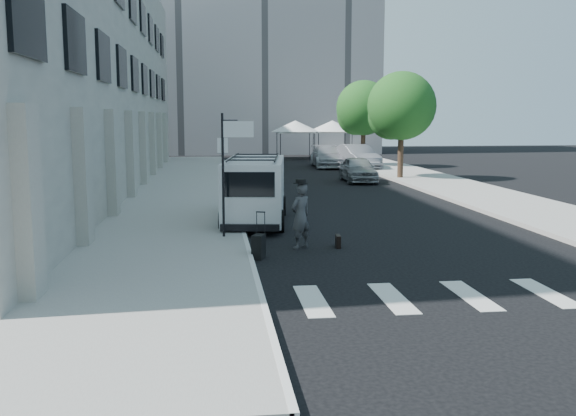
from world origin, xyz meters
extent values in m
plane|color=black|center=(0.00, 0.00, 0.00)|extent=(120.00, 120.00, 0.00)
cube|color=gray|center=(-4.25, 16.00, 0.07)|extent=(4.50, 48.00, 0.15)
cube|color=gray|center=(9.00, 20.00, 0.07)|extent=(4.00, 56.00, 0.15)
cube|color=gray|center=(-11.50, 18.00, 6.00)|extent=(10.00, 44.00, 12.00)
cube|color=slate|center=(2.00, 50.00, 12.50)|extent=(22.00, 12.00, 25.00)
cylinder|color=black|center=(-2.60, 3.20, 1.90)|extent=(0.07, 0.07, 3.50)
cube|color=white|center=(-2.60, 3.22, 2.75)|extent=(0.30, 0.03, 0.42)
cube|color=white|center=(-2.15, 3.20, 3.20)|extent=(0.85, 0.06, 0.45)
cylinder|color=black|center=(7.60, 20.00, 1.40)|extent=(0.32, 0.32, 2.80)
sphere|color=#1D4F19|center=(7.60, 20.00, 4.13)|extent=(3.80, 3.80, 3.80)
sphere|color=#1D4F19|center=(7.20, 20.60, 3.56)|extent=(2.66, 2.66, 2.66)
cylinder|color=black|center=(7.60, 29.00, 1.40)|extent=(0.32, 0.32, 2.80)
sphere|color=#1D4F19|center=(7.60, 29.00, 4.13)|extent=(3.80, 3.80, 3.80)
sphere|color=#1D4F19|center=(7.20, 29.60, 3.56)|extent=(2.66, 2.66, 2.66)
cylinder|color=black|center=(2.60, 36.60, 1.10)|extent=(0.06, 0.06, 2.20)
cylinder|color=black|center=(5.40, 36.60, 1.10)|extent=(0.06, 0.06, 2.20)
cylinder|color=black|center=(2.60, 39.40, 1.10)|extent=(0.06, 0.06, 2.20)
cylinder|color=black|center=(5.40, 39.40, 1.10)|extent=(0.06, 0.06, 2.20)
cube|color=white|center=(4.00, 38.00, 2.25)|extent=(3.00, 3.00, 0.12)
cone|color=white|center=(4.00, 38.00, 2.75)|extent=(4.00, 4.00, 0.90)
cylinder|color=black|center=(5.80, 37.10, 1.10)|extent=(0.06, 0.06, 2.20)
cylinder|color=black|center=(8.60, 37.10, 1.10)|extent=(0.06, 0.06, 2.20)
cylinder|color=black|center=(5.80, 39.90, 1.10)|extent=(0.06, 0.06, 2.20)
cylinder|color=black|center=(8.60, 39.90, 1.10)|extent=(0.06, 0.06, 2.20)
cube|color=white|center=(7.20, 38.50, 2.25)|extent=(3.00, 3.00, 0.12)
cone|color=white|center=(7.20, 38.50, 2.75)|extent=(4.00, 4.00, 0.90)
imported|color=#3C3C3E|center=(-0.55, 2.00, 0.89)|extent=(0.77, 0.72, 1.77)
cube|color=black|center=(0.49, 2.00, 0.17)|extent=(0.16, 0.45, 0.34)
cube|color=black|center=(-1.77, 0.82, 0.31)|extent=(0.40, 0.49, 0.61)
cylinder|color=black|center=(-1.80, 1.04, 0.88)|extent=(0.02, 0.02, 0.58)
cylinder|color=black|center=(-1.61, 0.97, 0.88)|extent=(0.02, 0.02, 0.58)
cube|color=black|center=(-1.70, 1.00, 1.17)|extent=(0.23, 0.11, 0.03)
cube|color=silver|center=(-1.50, 6.25, 1.17)|extent=(2.47, 5.19, 1.94)
cube|color=silver|center=(-1.16, 8.95, 0.69)|extent=(1.85, 1.05, 1.02)
cube|color=black|center=(-1.81, 3.79, 1.57)|extent=(1.48, 0.26, 0.74)
cylinder|color=black|center=(-2.15, 8.10, 0.35)|extent=(0.35, 0.73, 0.70)
cylinder|color=black|center=(-0.41, 7.88, 0.35)|extent=(0.35, 0.73, 0.70)
cylinder|color=black|center=(-2.58, 4.71, 0.35)|extent=(0.35, 0.73, 0.70)
cylinder|color=black|center=(-0.84, 4.49, 0.35)|extent=(0.35, 0.73, 0.70)
imported|color=gray|center=(5.00, 19.19, 0.70)|extent=(1.77, 4.14, 1.40)
imported|color=slate|center=(6.80, 27.40, 0.83)|extent=(2.43, 5.25, 1.67)
imported|color=#A6A7AE|center=(5.18, 29.38, 0.76)|extent=(2.35, 5.33, 1.52)
camera|label=1|loc=(-2.90, -14.95, 3.57)|focal=40.00mm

